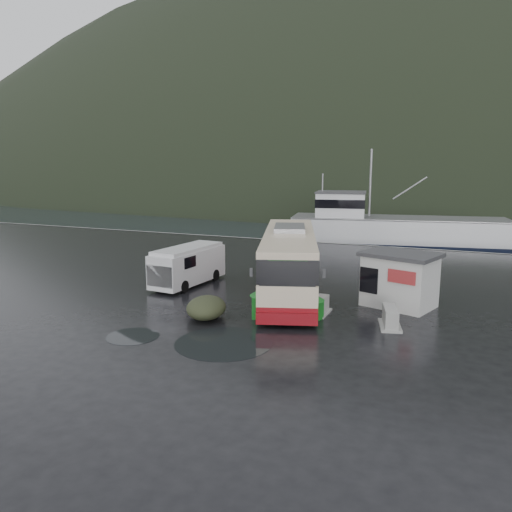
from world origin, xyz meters
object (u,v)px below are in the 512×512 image
at_px(coach_bus, 289,292).
at_px(ticket_kiosk, 398,306).
at_px(waste_bin_left, 310,319).
at_px(fishing_trawler, 397,236).
at_px(jersey_barrier_a, 390,327).
at_px(dome_tent, 206,318).
at_px(jersey_barrier_b, 320,314).
at_px(waste_bin_right, 266,317).
at_px(white_van, 189,285).

bearing_deg(coach_bus, ticket_kiosk, -22.83).
distance_m(waste_bin_left, fishing_trawler, 29.34).
distance_m(coach_bus, ticket_kiosk, 6.03).
bearing_deg(jersey_barrier_a, dome_tent, -166.22).
relative_size(coach_bus, jersey_barrier_b, 8.03).
bearing_deg(fishing_trawler, coach_bus, -106.26).
height_order(waste_bin_right, jersey_barrier_a, waste_bin_right).
xyz_separation_m(dome_tent, jersey_barrier_b, (4.70, 2.68, 0.00)).
relative_size(coach_bus, fishing_trawler, 0.52).
height_order(coach_bus, dome_tent, coach_bus).
height_order(waste_bin_left, dome_tent, waste_bin_left).
distance_m(waste_bin_right, ticket_kiosk, 6.97).
xyz_separation_m(jersey_barrier_b, fishing_trawler, (0.09, 28.34, 0.00)).
height_order(jersey_barrier_a, fishing_trawler, fishing_trawler).
xyz_separation_m(white_van, waste_bin_left, (8.56, -3.64, 0.00)).
xyz_separation_m(waste_bin_left, jersey_barrier_b, (0.20, 0.99, 0.00)).
bearing_deg(dome_tent, fishing_trawler, 81.22).
bearing_deg(coach_bus, waste_bin_left, -77.84).
bearing_deg(jersey_barrier_a, waste_bin_right, -171.85).
relative_size(white_van, ticket_kiosk, 1.58).
distance_m(white_van, jersey_barrier_b, 9.15).
relative_size(ticket_kiosk, fishing_trawler, 0.14).
bearing_deg(waste_bin_left, dome_tent, -159.41).
distance_m(jersey_barrier_a, fishing_trawler, 29.23).
height_order(white_van, dome_tent, white_van).
height_order(dome_tent, jersey_barrier_a, dome_tent).
relative_size(jersey_barrier_b, fishing_trawler, 0.07).
xyz_separation_m(coach_bus, jersey_barrier_a, (6.08, -3.98, 0.00)).
relative_size(waste_bin_left, ticket_kiosk, 0.38).
relative_size(coach_bus, ticket_kiosk, 3.66).
xyz_separation_m(dome_tent, fishing_trawler, (4.79, 31.02, 0.00)).
height_order(coach_bus, waste_bin_left, coach_bus).
distance_m(coach_bus, jersey_barrier_a, 7.27).
distance_m(dome_tent, jersey_barrier_b, 5.41).
xyz_separation_m(coach_bus, dome_tent, (-2.00, -5.97, 0.00)).
bearing_deg(jersey_barrier_a, coach_bus, 146.74).
height_order(waste_bin_right, dome_tent, waste_bin_right).
bearing_deg(waste_bin_right, jersey_barrier_b, 34.32).
height_order(waste_bin_left, jersey_barrier_b, waste_bin_left).
height_order(waste_bin_right, fishing_trawler, fishing_trawler).
bearing_deg(ticket_kiosk, fishing_trawler, 115.38).
height_order(white_van, jersey_barrier_a, white_van).
relative_size(waste_bin_left, jersey_barrier_b, 0.83).
relative_size(white_van, waste_bin_left, 4.17).
bearing_deg(waste_bin_right, dome_tent, -154.73).
relative_size(waste_bin_right, jersey_barrier_b, 0.95).
relative_size(coach_bus, jersey_barrier_a, 7.24).
bearing_deg(dome_tent, white_van, 127.34).
relative_size(coach_bus, waste_bin_left, 9.67).
distance_m(ticket_kiosk, jersey_barrier_a, 3.50).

